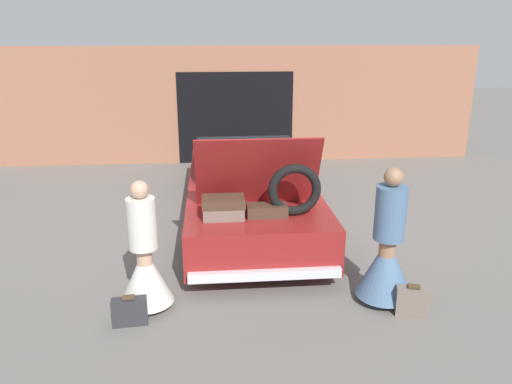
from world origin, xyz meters
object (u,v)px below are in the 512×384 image
(person_left, at_px, (145,264))
(suitcase_beside_left_person, at_px, (130,311))
(person_right, at_px, (387,256))
(suitcase_beside_right_person, at_px, (412,301))
(car, at_px, (248,187))

(person_left, bearing_deg, suitcase_beside_left_person, -36.57)
(person_left, distance_m, suitcase_beside_left_person, 0.55)
(person_right, bearing_deg, person_left, 73.80)
(person_right, xyz_separation_m, suitcase_beside_right_person, (0.21, -0.36, -0.41))
(car, height_order, person_left, car)
(person_right, bearing_deg, suitcase_beside_left_person, 80.83)
(person_left, height_order, suitcase_beside_left_person, person_left)
(person_left, xyz_separation_m, person_right, (2.82, -0.11, 0.04))
(car, xyz_separation_m, person_left, (-1.41, -2.84, -0.02))
(person_left, relative_size, suitcase_beside_left_person, 3.93)
(person_left, relative_size, suitcase_beside_right_person, 3.98)
(person_left, xyz_separation_m, suitcase_beside_right_person, (3.04, -0.47, -0.37))
(person_right, bearing_deg, car, 11.57)
(suitcase_beside_left_person, distance_m, suitcase_beside_right_person, 3.19)
(person_right, relative_size, suitcase_beside_right_person, 4.25)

